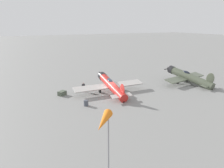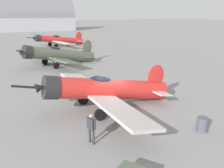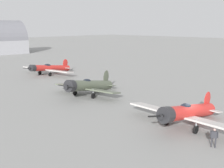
# 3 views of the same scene
# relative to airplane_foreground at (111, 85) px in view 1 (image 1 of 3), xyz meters

# --- Properties ---
(ground_plane) EXTENTS (400.00, 400.00, 0.00)m
(ground_plane) POSITION_rel_airplane_foreground_xyz_m (-0.52, 0.02, -1.46)
(ground_plane) COLOR gray
(airplane_foreground) EXTENTS (11.25, 12.59, 2.95)m
(airplane_foreground) POSITION_rel_airplane_foreground_xyz_m (0.00, 0.00, 0.00)
(airplane_foreground) COLOR red
(airplane_foreground) RESTS_ON ground_plane
(airplane_mid_apron) EXTENTS (10.40, 10.58, 3.36)m
(airplane_mid_apron) POSITION_rel_airplane_foreground_xyz_m (-1.52, -16.35, -0.05)
(airplane_mid_apron) COLOR #4C5442
(airplane_mid_apron) RESTS_ON ground_plane
(ground_crew_mechanic) EXTENTS (0.35, 0.63, 1.67)m
(ground_crew_mechanic) POSITION_rel_airplane_foreground_xyz_m (2.84, 3.93, -0.44)
(ground_crew_mechanic) COLOR #2D2D33
(ground_crew_mechanic) RESTS_ON ground_plane
(equipment_crate) EXTENTS (1.44, 1.57, 0.72)m
(equipment_crate) POSITION_rel_airplane_foreground_xyz_m (2.72, 7.75, -1.10)
(equipment_crate) COLOR #4C5647
(equipment_crate) RESTS_ON ground_plane
(fuel_drum) EXTENTS (0.69, 0.69, 0.83)m
(fuel_drum) POSITION_rel_airplane_foreground_xyz_m (-3.41, 5.70, -1.04)
(fuel_drum) COLOR #474C56
(fuel_drum) RESTS_ON ground_plane
(windsock_mast) EXTENTS (2.07, 1.84, 6.48)m
(windsock_mast) POSITION_rel_airplane_foreground_xyz_m (-20.35, 10.43, 4.49)
(windsock_mast) COLOR gray
(windsock_mast) RESTS_ON ground_plane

